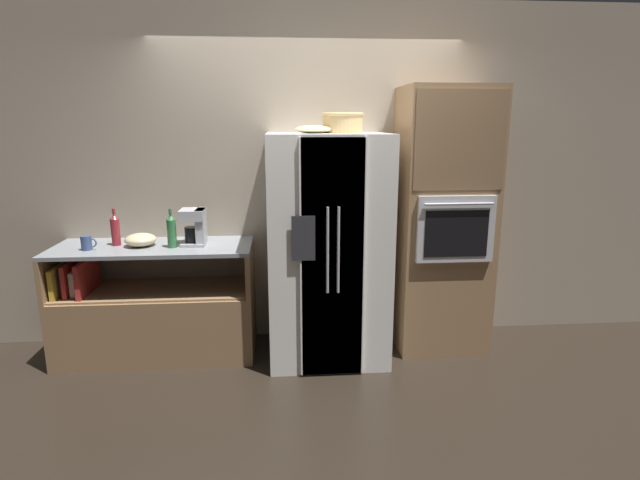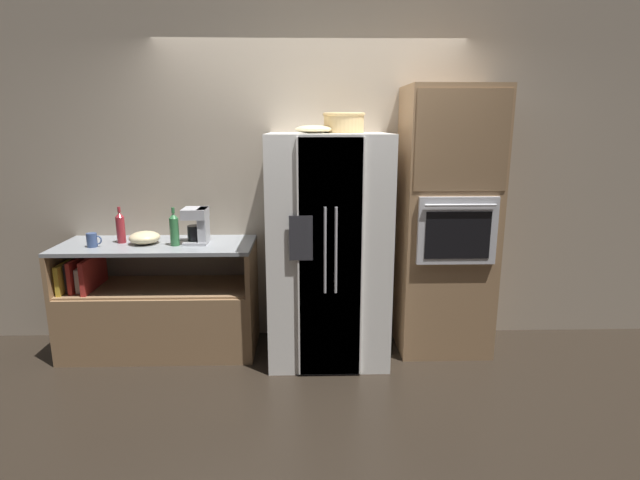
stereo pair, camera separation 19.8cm
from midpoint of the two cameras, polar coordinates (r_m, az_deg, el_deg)
The scene contains 12 objects.
ground_plane at distance 4.15m, azimuth -2.34°, elevation -13.13°, with size 20.00×20.00×0.00m, color black.
wall_back at distance 4.24m, azimuth -2.79°, elevation 7.21°, with size 12.00×0.06×2.80m.
counter_left at distance 4.31m, azimuth -19.51°, elevation -8.13°, with size 1.53×0.61×0.91m.
refrigerator at distance 3.91m, azimuth -0.61°, elevation -0.96°, with size 0.91×0.83×1.77m.
wall_oven at distance 4.15m, azimuth 12.54°, elevation 2.08°, with size 0.72×0.65×2.12m.
wicker_basket at distance 3.88m, azimuth 1.09°, elevation 13.33°, with size 0.32×0.32×0.15m.
fruit_bowl at distance 3.77m, azimuth -2.36°, elevation 12.54°, with size 0.27×0.27×0.06m.
bottle_tall at distance 4.24m, azimuth -23.60°, elevation 1.10°, with size 0.07×0.07×0.29m.
bottle_short at distance 4.01m, azimuth -17.97°, elevation 1.01°, with size 0.07×0.07×0.30m.
mug at distance 4.19m, azimuth -26.35°, elevation -0.31°, with size 0.12×0.08×0.11m.
mixing_bowl at distance 4.16m, azimuth -21.12°, elevation 0.02°, with size 0.24×0.24×0.10m.
coffee_maker at distance 4.04m, azimuth -15.39°, elevation 1.60°, with size 0.19×0.21×0.28m.
Camera 1 is at (-0.23, -3.71, 1.85)m, focal length 28.00 mm.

